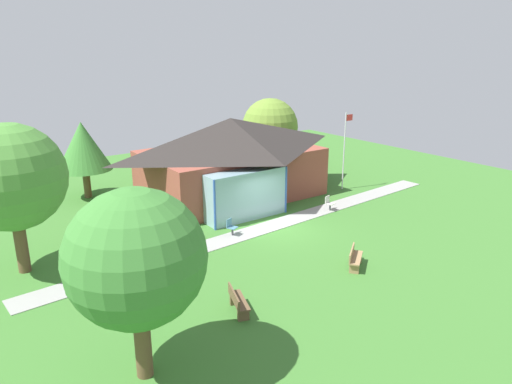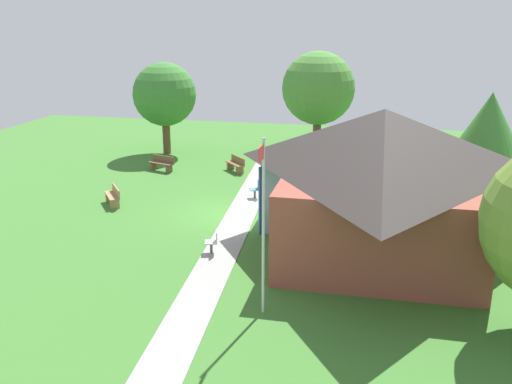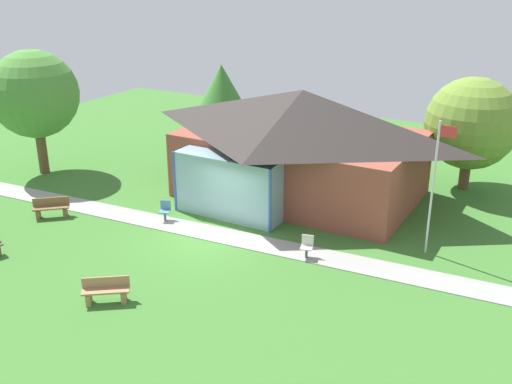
{
  "view_description": "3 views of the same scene",
  "coord_description": "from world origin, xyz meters",
  "px_view_note": "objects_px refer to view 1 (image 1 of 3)",
  "views": [
    {
      "loc": [
        -14.41,
        -18.03,
        9.06
      ],
      "look_at": [
        0.51,
        2.65,
        1.21
      ],
      "focal_mm": 33.1,
      "sensor_mm": 36.0,
      "label": 1
    },
    {
      "loc": [
        21.8,
        5.83,
        8.05
      ],
      "look_at": [
        0.86,
        1.27,
        1.39
      ],
      "focal_mm": 39.12,
      "sensor_mm": 36.0,
      "label": 2
    },
    {
      "loc": [
        12.08,
        -17.53,
        10.23
      ],
      "look_at": [
        0.88,
        2.27,
        1.35
      ],
      "focal_mm": 41.55,
      "sensor_mm": 36.0,
      "label": 3
    }
  ],
  "objects_px": {
    "tree_lawn_corner": "(136,259)",
    "patio_chair_west": "(231,228)",
    "bench_front_left": "(238,302)",
    "tree_behind_pavilion_right": "(270,127)",
    "bench_front_center": "(355,259)",
    "tree_behind_pavilion_left": "(83,146)",
    "patio_chair_lawn_spare": "(329,204)",
    "flagpole": "(345,147)",
    "bench_mid_left": "(169,266)",
    "tree_west_hedge": "(11,178)",
    "pavilion": "(231,157)"
  },
  "relations": [
    {
      "from": "tree_west_hedge",
      "to": "tree_behind_pavilion_left",
      "type": "xyz_separation_m",
      "value": [
        5.34,
        8.81,
        -0.85
      ]
    },
    {
      "from": "patio_chair_west",
      "to": "tree_lawn_corner",
      "type": "distance_m",
      "value": 11.19
    },
    {
      "from": "bench_mid_left",
      "to": "tree_behind_pavilion_right",
      "type": "height_order",
      "value": "tree_behind_pavilion_right"
    },
    {
      "from": "bench_mid_left",
      "to": "tree_behind_pavilion_left",
      "type": "relative_size",
      "value": 0.3
    },
    {
      "from": "flagpole",
      "to": "tree_behind_pavilion_right",
      "type": "xyz_separation_m",
      "value": [
        -0.22,
        7.68,
        0.38
      ]
    },
    {
      "from": "tree_west_hedge",
      "to": "tree_behind_pavilion_right",
      "type": "height_order",
      "value": "tree_west_hedge"
    },
    {
      "from": "patio_chair_lawn_spare",
      "to": "tree_behind_pavilion_right",
      "type": "bearing_deg",
      "value": -124.64
    },
    {
      "from": "bench_front_center",
      "to": "tree_behind_pavilion_left",
      "type": "height_order",
      "value": "tree_behind_pavilion_left"
    },
    {
      "from": "patio_chair_lawn_spare",
      "to": "bench_front_left",
      "type": "bearing_deg",
      "value": 14.56
    },
    {
      "from": "bench_front_center",
      "to": "bench_front_left",
      "type": "height_order",
      "value": "same"
    },
    {
      "from": "tree_lawn_corner",
      "to": "patio_chair_west",
      "type": "bearing_deg",
      "value": 43.63
    },
    {
      "from": "flagpole",
      "to": "bench_mid_left",
      "type": "xyz_separation_m",
      "value": [
        -14.84,
        -4.57,
        -2.43
      ]
    },
    {
      "from": "pavilion",
      "to": "tree_lawn_corner",
      "type": "height_order",
      "value": "tree_lawn_corner"
    },
    {
      "from": "pavilion",
      "to": "tree_behind_pavilion_left",
      "type": "distance_m",
      "value": 9.08
    },
    {
      "from": "patio_chair_lawn_spare",
      "to": "tree_lawn_corner",
      "type": "relative_size",
      "value": 0.15
    },
    {
      "from": "pavilion",
      "to": "tree_lawn_corner",
      "type": "xyz_separation_m",
      "value": [
        -11.32,
        -12.83,
        1.1
      ]
    },
    {
      "from": "bench_front_left",
      "to": "patio_chair_west",
      "type": "xyz_separation_m",
      "value": [
        3.71,
        6.15,
        0.01
      ]
    },
    {
      "from": "tree_west_hedge",
      "to": "tree_behind_pavilion_right",
      "type": "bearing_deg",
      "value": 23.3
    },
    {
      "from": "bench_mid_left",
      "to": "tree_lawn_corner",
      "type": "bearing_deg",
      "value": 16.29
    },
    {
      "from": "pavilion",
      "to": "bench_mid_left",
      "type": "relative_size",
      "value": 8.07
    },
    {
      "from": "pavilion",
      "to": "patio_chair_west",
      "type": "relative_size",
      "value": 13.26
    },
    {
      "from": "flagpole",
      "to": "tree_behind_pavilion_right",
      "type": "height_order",
      "value": "tree_behind_pavilion_right"
    },
    {
      "from": "patio_chair_lawn_spare",
      "to": "tree_behind_pavilion_right",
      "type": "height_order",
      "value": "tree_behind_pavilion_right"
    },
    {
      "from": "tree_behind_pavilion_left",
      "to": "tree_lawn_corner",
      "type": "xyz_separation_m",
      "value": [
        -3.88,
        -17.99,
        0.42
      ]
    },
    {
      "from": "bench_front_center",
      "to": "patio_chair_lawn_spare",
      "type": "height_order",
      "value": "patio_chair_lawn_spare"
    },
    {
      "from": "bench_mid_left",
      "to": "patio_chair_lawn_spare",
      "type": "relative_size",
      "value": 1.64
    },
    {
      "from": "patio_chair_west",
      "to": "pavilion",
      "type": "bearing_deg",
      "value": -147.59
    },
    {
      "from": "bench_front_left",
      "to": "tree_behind_pavilion_right",
      "type": "distance_m",
      "value": 21.58
    },
    {
      "from": "tree_behind_pavilion_left",
      "to": "bench_mid_left",
      "type": "bearing_deg",
      "value": -92.6
    },
    {
      "from": "bench_front_center",
      "to": "tree_behind_pavilion_left",
      "type": "bearing_deg",
      "value": -106.13
    },
    {
      "from": "bench_mid_left",
      "to": "tree_west_hedge",
      "type": "height_order",
      "value": "tree_west_hedge"
    },
    {
      "from": "tree_west_hedge",
      "to": "tree_behind_pavilion_right",
      "type": "distance_m",
      "value": 21.13
    },
    {
      "from": "pavilion",
      "to": "tree_west_hedge",
      "type": "xyz_separation_m",
      "value": [
        -12.79,
        -3.65,
        1.54
      ]
    },
    {
      "from": "patio_chair_lawn_spare",
      "to": "tree_behind_pavilion_left",
      "type": "distance_m",
      "value": 15.29
    },
    {
      "from": "flagpole",
      "to": "bench_mid_left",
      "type": "bearing_deg",
      "value": -162.89
    },
    {
      "from": "patio_chair_lawn_spare",
      "to": "tree_behind_pavilion_left",
      "type": "xyz_separation_m",
      "value": [
        -10.51,
        10.73,
        2.83
      ]
    },
    {
      "from": "tree_behind_pavilion_left",
      "to": "pavilion",
      "type": "bearing_deg",
      "value": -34.72
    },
    {
      "from": "bench_front_left",
      "to": "tree_lawn_corner",
      "type": "xyz_separation_m",
      "value": [
        -4.04,
        -1.24,
        3.26
      ]
    },
    {
      "from": "bench_mid_left",
      "to": "patio_chair_west",
      "type": "height_order",
      "value": "patio_chair_west"
    },
    {
      "from": "bench_front_center",
      "to": "tree_behind_pavilion_left",
      "type": "xyz_separation_m",
      "value": [
        -6.21,
        16.69,
        2.85
      ]
    },
    {
      "from": "flagpole",
      "to": "tree_behind_pavilion_left",
      "type": "bearing_deg",
      "value": 150.28
    },
    {
      "from": "tree_behind_pavilion_right",
      "to": "patio_chair_west",
      "type": "bearing_deg",
      "value": -135.1
    },
    {
      "from": "patio_chair_west",
      "to": "tree_west_hedge",
      "type": "xyz_separation_m",
      "value": [
        -9.22,
        1.79,
        3.68
      ]
    },
    {
      "from": "bench_front_left",
      "to": "tree_behind_pavilion_right",
      "type": "relative_size",
      "value": 0.29
    },
    {
      "from": "bench_front_center",
      "to": "tree_west_hedge",
      "type": "xyz_separation_m",
      "value": [
        -11.55,
        7.88,
        3.69
      ]
    },
    {
      "from": "flagpole",
      "to": "tree_behind_pavilion_left",
      "type": "height_order",
      "value": "flagpole"
    },
    {
      "from": "pavilion",
      "to": "tree_west_hedge",
      "type": "relative_size",
      "value": 1.81
    },
    {
      "from": "patio_chair_lawn_spare",
      "to": "bench_front_center",
      "type": "bearing_deg",
      "value": 38.57
    },
    {
      "from": "tree_west_hedge",
      "to": "patio_chair_west",
      "type": "bearing_deg",
      "value": -10.98
    },
    {
      "from": "flagpole",
      "to": "tree_west_hedge",
      "type": "xyz_separation_m",
      "value": [
        -19.61,
        -0.67,
        1.27
      ]
    }
  ]
}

